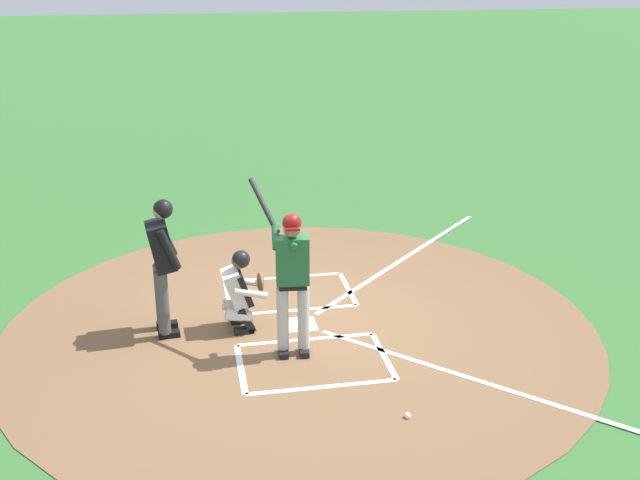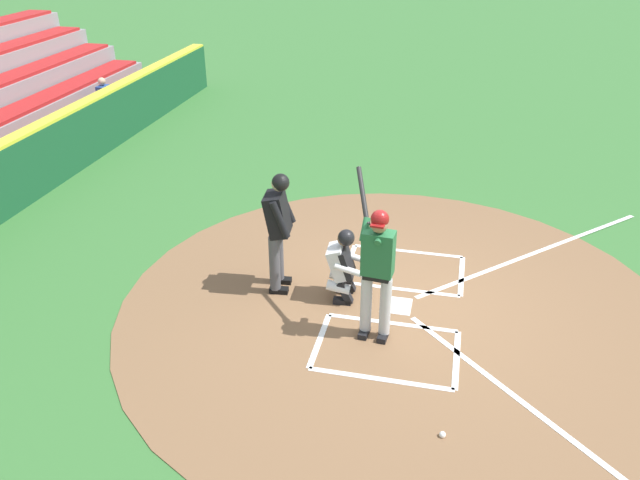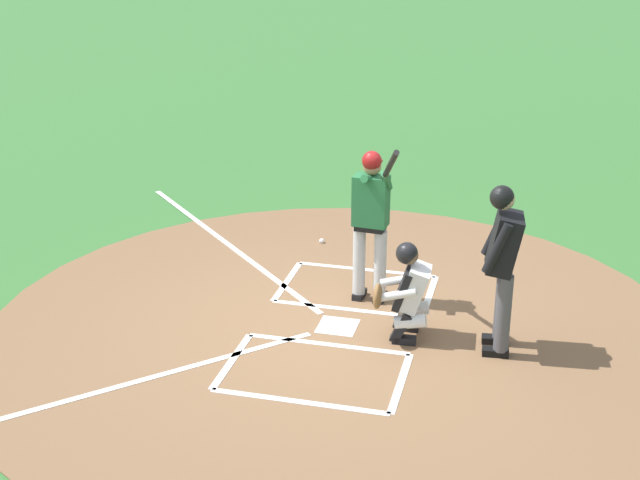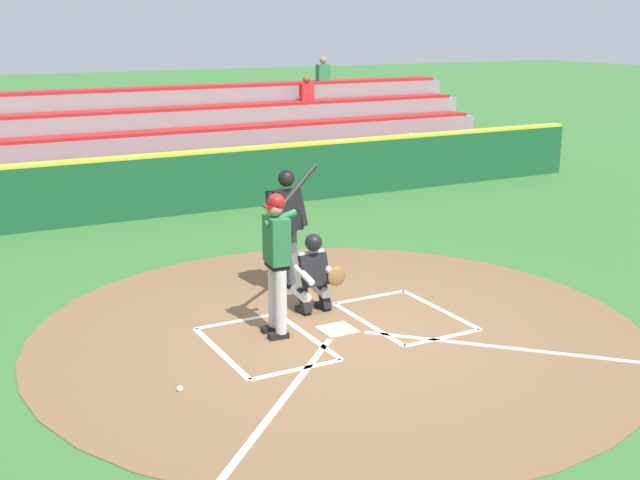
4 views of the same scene
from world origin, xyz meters
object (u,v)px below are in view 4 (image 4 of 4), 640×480
object	(u,v)px
batter	(277,254)
plate_umpire	(285,222)
catcher	(314,271)
baseball	(180,389)

from	to	relation	value
batter	plate_umpire	world-z (taller)	batter
catcher	plate_umpire	distance (m)	1.11
batter	baseball	world-z (taller)	batter
catcher	plate_umpire	world-z (taller)	plate_umpire
plate_umpire	baseball	bearing A→B (deg)	45.48
baseball	batter	bearing A→B (deg)	-148.76
plate_umpire	batter	bearing A→B (deg)	61.16
baseball	plate_umpire	bearing A→B (deg)	-134.52
batter	baseball	xyz separation A→B (m)	(1.67, 1.01, -1.06)
batter	plate_umpire	distance (m)	1.78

